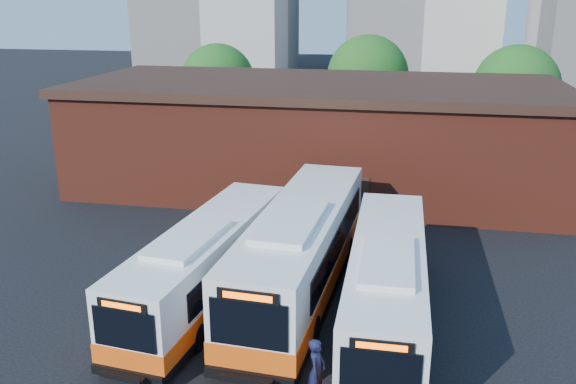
% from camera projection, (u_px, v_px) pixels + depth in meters
% --- Properties ---
extents(ground, '(220.00, 220.00, 0.00)m').
position_uv_depth(ground, '(224.00, 366.00, 19.33)').
color(ground, black).
extents(bus_midwest, '(3.75, 12.00, 3.22)m').
position_uv_depth(bus_midwest, '(207.00, 266.00, 23.01)').
color(bus_midwest, white).
rests_on(bus_midwest, ground).
extents(bus_mideast, '(3.63, 13.74, 3.70)m').
position_uv_depth(bus_mideast, '(301.00, 254.00, 23.60)').
color(bus_mideast, white).
rests_on(bus_mideast, ground).
extents(bus_east, '(2.63, 12.12, 3.29)m').
position_uv_depth(bus_east, '(386.00, 289.00, 21.16)').
color(bus_east, white).
rests_on(bus_east, ground).
extents(transit_worker, '(0.55, 0.78, 2.01)m').
position_uv_depth(transit_worker, '(317.00, 371.00, 17.36)').
color(transit_worker, '#111532').
rests_on(transit_worker, ground).
extents(depot_building, '(28.60, 12.60, 6.40)m').
position_uv_depth(depot_building, '(317.00, 133.00, 37.02)').
color(depot_building, maroon).
rests_on(depot_building, ground).
extents(tree_west, '(6.00, 6.00, 7.65)m').
position_uv_depth(tree_west, '(218.00, 81.00, 49.64)').
color(tree_west, '#382314').
rests_on(tree_west, ground).
extents(tree_mid, '(6.56, 6.56, 8.36)m').
position_uv_depth(tree_mid, '(368.00, 76.00, 49.19)').
color(tree_mid, '#382314').
rests_on(tree_mid, ground).
extents(tree_east, '(6.24, 6.24, 7.96)m').
position_uv_depth(tree_east, '(516.00, 88.00, 44.45)').
color(tree_east, '#382314').
rests_on(tree_east, ground).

